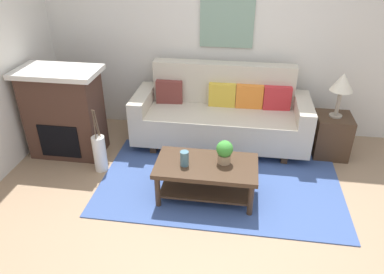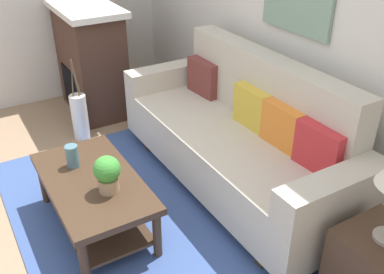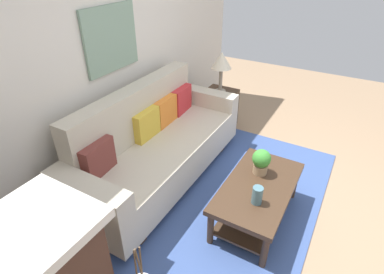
% 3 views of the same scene
% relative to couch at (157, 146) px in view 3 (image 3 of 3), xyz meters
% --- Properties ---
extents(ground_plane, '(9.20, 9.20, 0.00)m').
position_rel_couch_xyz_m(ground_plane, '(0.08, -1.44, -0.43)').
color(ground_plane, '#9E7F60').
extents(wall_back, '(5.20, 0.10, 2.70)m').
position_rel_couch_xyz_m(wall_back, '(0.08, 0.54, 0.92)').
color(wall_back, silver).
rests_on(wall_back, ground_plane).
extents(area_rug, '(2.80, 1.64, 0.01)m').
position_rel_couch_xyz_m(area_rug, '(0.08, -0.94, -0.43)').
color(area_rug, '#3D5693').
rests_on(area_rug, ground_plane).
extents(couch, '(2.32, 0.84, 1.08)m').
position_rel_couch_xyz_m(couch, '(0.00, 0.00, 0.00)').
color(couch, beige).
rests_on(couch, ground_plane).
extents(throw_pillow_maroon, '(0.37, 0.15, 0.32)m').
position_rel_couch_xyz_m(throw_pillow_maroon, '(-0.73, 0.13, 0.25)').
color(throw_pillow_maroon, brown).
rests_on(throw_pillow_maroon, couch).
extents(throw_pillow_mustard, '(0.36, 0.12, 0.32)m').
position_rel_couch_xyz_m(throw_pillow_mustard, '(0.00, 0.13, 0.25)').
color(throw_pillow_mustard, gold).
rests_on(throw_pillow_mustard, couch).
extents(throw_pillow_orange, '(0.36, 0.13, 0.32)m').
position_rel_couch_xyz_m(throw_pillow_orange, '(0.36, 0.13, 0.25)').
color(throw_pillow_orange, orange).
rests_on(throw_pillow_orange, couch).
extents(throw_pillow_crimson, '(0.37, 0.14, 0.32)m').
position_rel_couch_xyz_m(throw_pillow_crimson, '(0.73, 0.13, 0.25)').
color(throw_pillow_crimson, red).
rests_on(throw_pillow_crimson, couch).
extents(coffee_table, '(1.10, 0.60, 0.43)m').
position_rel_couch_xyz_m(coffee_table, '(-0.06, -1.21, -0.12)').
color(coffee_table, '#422D1E').
rests_on(coffee_table, ground_plane).
extents(tabletop_vase, '(0.09, 0.09, 0.17)m').
position_rel_couch_xyz_m(tabletop_vase, '(-0.29, -1.26, 0.08)').
color(tabletop_vase, slate).
rests_on(tabletop_vase, coffee_table).
extents(potted_plant_tabletop, '(0.18, 0.18, 0.26)m').
position_rel_couch_xyz_m(potted_plant_tabletop, '(0.12, -1.15, 0.14)').
color(potted_plant_tabletop, tan).
rests_on(potted_plant_tabletop, coffee_table).
extents(side_table, '(0.44, 0.44, 0.56)m').
position_rel_couch_xyz_m(side_table, '(1.46, -0.08, -0.15)').
color(side_table, '#422D1E').
rests_on(side_table, ground_plane).
extents(table_lamp, '(0.28, 0.28, 0.57)m').
position_rel_couch_xyz_m(table_lamp, '(1.46, -0.08, 0.56)').
color(table_lamp, gray).
rests_on(table_lamp, side_table).
extents(floor_vase_branch_a, '(0.03, 0.04, 0.36)m').
position_rel_couch_xyz_m(floor_vase_branch_a, '(-1.39, -0.88, 0.21)').
color(floor_vase_branch_a, brown).
rests_on(floor_vase_branch_a, floor_vase).
extents(floor_vase_branch_b, '(0.04, 0.05, 0.36)m').
position_rel_couch_xyz_m(floor_vase_branch_b, '(-1.42, -0.86, 0.21)').
color(floor_vase_branch_b, brown).
rests_on(floor_vase_branch_b, floor_vase).
extents(floor_vase_branch_c, '(0.02, 0.05, 0.36)m').
position_rel_couch_xyz_m(floor_vase_branch_c, '(-1.42, -0.90, 0.21)').
color(floor_vase_branch_c, brown).
rests_on(floor_vase_branch_c, floor_vase).
extents(framed_painting, '(0.71, 0.03, 0.63)m').
position_rel_couch_xyz_m(framed_painting, '(0.00, 0.47, 1.12)').
color(framed_painting, gray).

